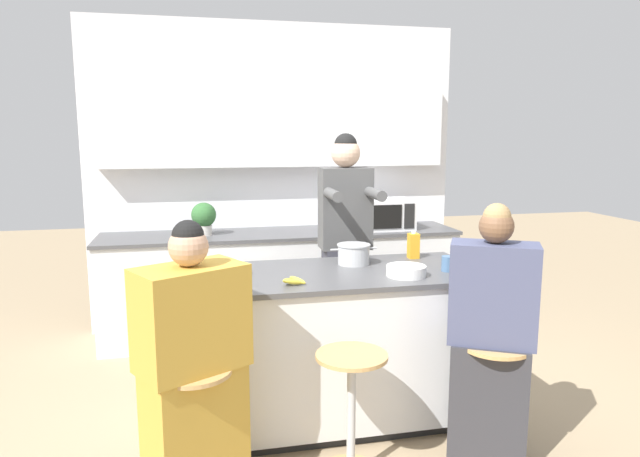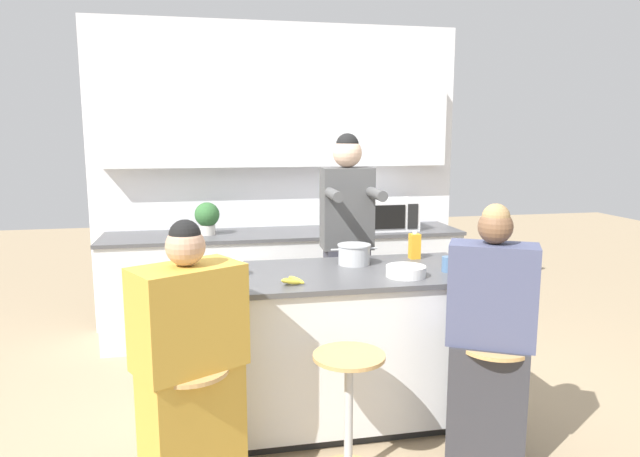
% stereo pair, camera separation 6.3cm
% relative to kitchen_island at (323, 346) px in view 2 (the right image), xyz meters
% --- Properties ---
extents(ground_plane, '(16.00, 16.00, 0.00)m').
position_rel_kitchen_island_xyz_m(ground_plane, '(0.00, 0.00, -0.47)').
color(ground_plane, tan).
extents(wall_back, '(3.29, 0.22, 2.70)m').
position_rel_kitchen_island_xyz_m(wall_back, '(0.00, 1.88, 1.08)').
color(wall_back, white).
rests_on(wall_back, ground_plane).
extents(back_counter, '(3.05, 0.64, 0.90)m').
position_rel_kitchen_island_xyz_m(back_counter, '(0.00, 1.58, -0.02)').
color(back_counter, silver).
rests_on(back_counter, ground_plane).
extents(kitchen_island, '(1.91, 0.80, 0.92)m').
position_rel_kitchen_island_xyz_m(kitchen_island, '(0.00, 0.00, 0.00)').
color(kitchen_island, black).
rests_on(kitchen_island, ground_plane).
extents(bar_stool_leftmost, '(0.38, 0.38, 0.66)m').
position_rel_kitchen_island_xyz_m(bar_stool_leftmost, '(-0.76, -0.66, -0.11)').
color(bar_stool_leftmost, tan).
rests_on(bar_stool_leftmost, ground_plane).
extents(bar_stool_center, '(0.38, 0.38, 0.66)m').
position_rel_kitchen_island_xyz_m(bar_stool_center, '(0.00, -0.64, -0.11)').
color(bar_stool_center, tan).
rests_on(bar_stool_center, ground_plane).
extents(bar_stool_rightmost, '(0.38, 0.38, 0.66)m').
position_rel_kitchen_island_xyz_m(bar_stool_rightmost, '(0.76, -0.67, -0.11)').
color(bar_stool_rightmost, tan).
rests_on(bar_stool_rightmost, ground_plane).
extents(person_cooking, '(0.38, 0.55, 1.74)m').
position_rel_kitchen_island_xyz_m(person_cooking, '(0.31, 0.64, 0.41)').
color(person_cooking, '#383842').
rests_on(person_cooking, ground_plane).
extents(person_wrapped_blanket, '(0.56, 0.48, 1.36)m').
position_rel_kitchen_island_xyz_m(person_wrapped_blanket, '(-0.76, -0.64, 0.17)').
color(person_wrapped_blanket, gold).
rests_on(person_wrapped_blanket, ground_plane).
extents(person_seated_near, '(0.49, 0.42, 1.39)m').
position_rel_kitchen_island_xyz_m(person_seated_near, '(0.75, -0.64, 0.16)').
color(person_seated_near, '#333338').
rests_on(person_seated_near, ground_plane).
extents(cooking_pot, '(0.30, 0.21, 0.13)m').
position_rel_kitchen_island_xyz_m(cooking_pot, '(0.24, 0.17, 0.52)').
color(cooking_pot, '#B7BABC').
rests_on(cooking_pot, kitchen_island).
extents(fruit_bowl, '(0.23, 0.23, 0.06)m').
position_rel_kitchen_island_xyz_m(fruit_bowl, '(0.45, -0.19, 0.49)').
color(fruit_bowl, white).
rests_on(fruit_bowl, kitchen_island).
extents(mixing_bowl_steel, '(0.17, 0.17, 0.08)m').
position_rel_kitchen_island_xyz_m(mixing_bowl_steel, '(-0.55, 0.03, 0.50)').
color(mixing_bowl_steel, white).
rests_on(mixing_bowl_steel, kitchen_island).
extents(coffee_cup_near, '(0.10, 0.07, 0.09)m').
position_rel_kitchen_island_xyz_m(coffee_cup_near, '(0.73, -0.13, 0.50)').
color(coffee_cup_near, '#4C7099').
rests_on(coffee_cup_near, kitchen_island).
extents(banana_bunch, '(0.15, 0.11, 0.05)m').
position_rel_kitchen_island_xyz_m(banana_bunch, '(-0.22, -0.24, 0.48)').
color(banana_bunch, yellow).
rests_on(banana_bunch, kitchen_island).
extents(juice_carton, '(0.06, 0.06, 0.18)m').
position_rel_kitchen_island_xyz_m(juice_carton, '(0.67, 0.25, 0.54)').
color(juice_carton, gold).
rests_on(juice_carton, kitchen_island).
extents(microwave, '(0.51, 0.34, 0.27)m').
position_rel_kitchen_island_xyz_m(microwave, '(0.89, 1.53, 0.57)').
color(microwave, white).
rests_on(microwave, back_counter).
extents(potted_plant, '(0.21, 0.21, 0.27)m').
position_rel_kitchen_island_xyz_m(potted_plant, '(-0.66, 1.58, 0.59)').
color(potted_plant, beige).
rests_on(potted_plant, back_counter).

